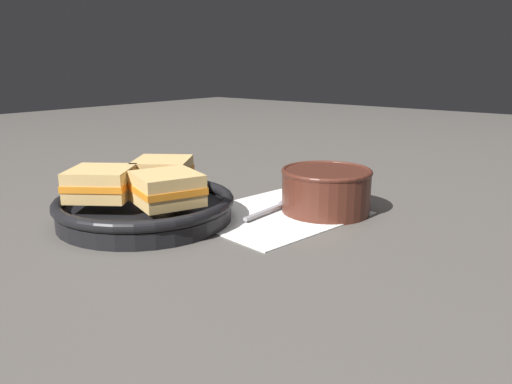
% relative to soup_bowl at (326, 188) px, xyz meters
% --- Properties ---
extents(ground_plane, '(4.00, 4.00, 0.00)m').
position_rel_soup_bowl_xyz_m(ground_plane, '(-0.08, 0.04, -0.04)').
color(ground_plane, '#56514C').
extents(napkin, '(0.29, 0.25, 0.00)m').
position_rel_soup_bowl_xyz_m(napkin, '(-0.07, 0.06, -0.04)').
color(napkin, white).
rests_on(napkin, ground_plane).
extents(soup_bowl, '(0.15, 0.15, 0.07)m').
position_rel_soup_bowl_xyz_m(soup_bowl, '(0.00, 0.00, 0.00)').
color(soup_bowl, '#4C2319').
rests_on(soup_bowl, ground_plane).
extents(spoon, '(0.15, 0.03, 0.01)m').
position_rel_soup_bowl_xyz_m(spoon, '(-0.04, 0.06, -0.03)').
color(spoon, '#9E9EA3').
rests_on(spoon, napkin).
extents(skillet, '(0.28, 0.28, 0.04)m').
position_rel_soup_bowl_xyz_m(skillet, '(-0.22, 0.20, -0.02)').
color(skillet, black).
rests_on(skillet, ground_plane).
extents(sandwich_near_left, '(0.13, 0.13, 0.05)m').
position_rel_soup_bowl_xyz_m(sandwich_near_left, '(-0.27, 0.24, 0.02)').
color(sandwich_near_left, '#DBB26B').
rests_on(sandwich_near_left, skillet).
extents(sandwich_near_right, '(0.12, 0.12, 0.05)m').
position_rel_soup_bowl_xyz_m(sandwich_near_right, '(-0.23, 0.13, 0.02)').
color(sandwich_near_right, '#DBB26B').
rests_on(sandwich_near_right, skillet).
extents(sandwich_far_left, '(0.13, 0.13, 0.05)m').
position_rel_soup_bowl_xyz_m(sandwich_far_left, '(-0.16, 0.22, 0.02)').
color(sandwich_far_left, '#DBB26B').
rests_on(sandwich_far_left, skillet).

